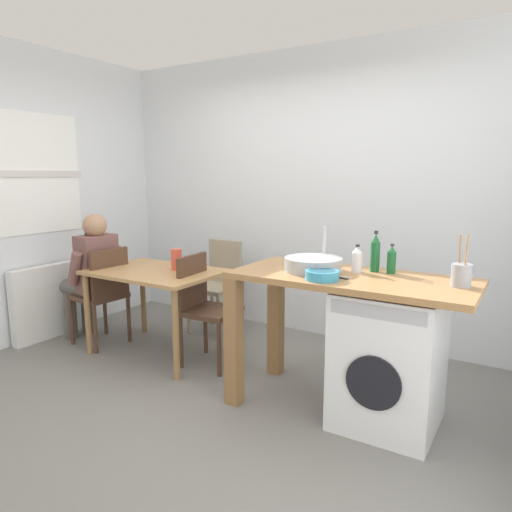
% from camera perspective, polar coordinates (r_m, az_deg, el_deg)
% --- Properties ---
extents(ground_plane, '(5.46, 5.46, 0.00)m').
position_cam_1_polar(ground_plane, '(3.40, -7.07, -17.18)').
color(ground_plane, slate).
extents(wall_back, '(4.60, 0.10, 2.70)m').
position_cam_1_polar(wall_back, '(4.52, 6.62, 7.45)').
color(wall_back, silver).
rests_on(wall_back, ground_plane).
extents(wall_window_side, '(0.12, 3.80, 2.70)m').
position_cam_1_polar(wall_window_side, '(4.69, -28.55, 6.43)').
color(wall_window_side, silver).
rests_on(wall_window_side, ground_plane).
extents(radiator, '(0.10, 0.80, 0.70)m').
position_cam_1_polar(radiator, '(4.89, -23.79, -5.04)').
color(radiator, white).
rests_on(radiator, ground_plane).
extents(dining_table, '(1.10, 0.76, 0.74)m').
position_cam_1_polar(dining_table, '(4.07, -12.17, -3.04)').
color(dining_table, tan).
rests_on(dining_table, ground_plane).
extents(chair_person_seat, '(0.43, 0.43, 0.90)m').
position_cam_1_polar(chair_person_seat, '(4.42, -18.20, -4.09)').
color(chair_person_seat, '#4C3323').
rests_on(chair_person_seat, ground_plane).
extents(chair_opposite, '(0.43, 0.43, 0.90)m').
position_cam_1_polar(chair_opposite, '(3.84, -6.46, -5.79)').
color(chair_opposite, '#4C3323').
rests_on(chair_opposite, ground_plane).
extents(chair_spare_by_wall, '(0.41, 0.41, 0.90)m').
position_cam_1_polar(chair_spare_by_wall, '(4.62, -4.55, -3.02)').
color(chair_spare_by_wall, gray).
rests_on(chair_spare_by_wall, ground_plane).
extents(seated_person, '(0.52, 0.52, 1.20)m').
position_cam_1_polar(seated_person, '(4.52, -19.50, -1.75)').
color(seated_person, '#595651').
rests_on(seated_person, ground_plane).
extents(kitchen_counter, '(1.50, 0.68, 0.92)m').
position_cam_1_polar(kitchen_counter, '(3.09, 7.81, -4.83)').
color(kitchen_counter, '#9E7042').
rests_on(kitchen_counter, ground_plane).
extents(washing_machine, '(0.60, 0.61, 0.86)m').
position_cam_1_polar(washing_machine, '(3.05, 15.99, -11.93)').
color(washing_machine, white).
rests_on(washing_machine, ground_plane).
extents(sink_basin, '(0.38, 0.38, 0.09)m').
position_cam_1_polar(sink_basin, '(3.07, 7.02, -1.03)').
color(sink_basin, '#9EA0A5').
rests_on(sink_basin, kitchen_counter).
extents(tap, '(0.02, 0.02, 0.28)m').
position_cam_1_polar(tap, '(3.21, 8.40, 1.17)').
color(tap, '#B2B2B7').
rests_on(tap, kitchen_counter).
extents(bottle_tall_green, '(0.07, 0.07, 0.18)m').
position_cam_1_polar(bottle_tall_green, '(3.07, 12.30, -0.46)').
color(bottle_tall_green, silver).
rests_on(bottle_tall_green, kitchen_counter).
extents(bottle_squat_brown, '(0.06, 0.06, 0.27)m').
position_cam_1_polar(bottle_squat_brown, '(3.12, 14.43, 0.33)').
color(bottle_squat_brown, '#19592D').
rests_on(bottle_squat_brown, kitchen_counter).
extents(bottle_clear_small, '(0.06, 0.06, 0.19)m').
position_cam_1_polar(bottle_clear_small, '(3.10, 16.30, -0.48)').
color(bottle_clear_small, '#19592D').
rests_on(bottle_clear_small, kitchen_counter).
extents(mixing_bowl, '(0.21, 0.21, 0.06)m').
position_cam_1_polar(mixing_bowl, '(2.83, 8.11, -2.26)').
color(mixing_bowl, teal).
rests_on(mixing_bowl, kitchen_counter).
extents(utensil_crock, '(0.11, 0.11, 0.30)m').
position_cam_1_polar(utensil_crock, '(2.87, 23.89, -2.10)').
color(utensil_crock, gray).
rests_on(utensil_crock, kitchen_counter).
extents(vase, '(0.09, 0.09, 0.18)m').
position_cam_1_polar(vase, '(4.01, -9.73, -0.43)').
color(vase, '#D84C38').
rests_on(vase, dining_table).
extents(scissors, '(0.15, 0.06, 0.01)m').
position_cam_1_polar(scissors, '(2.91, 10.00, -2.56)').
color(scissors, '#B2B2B7').
rests_on(scissors, kitchen_counter).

